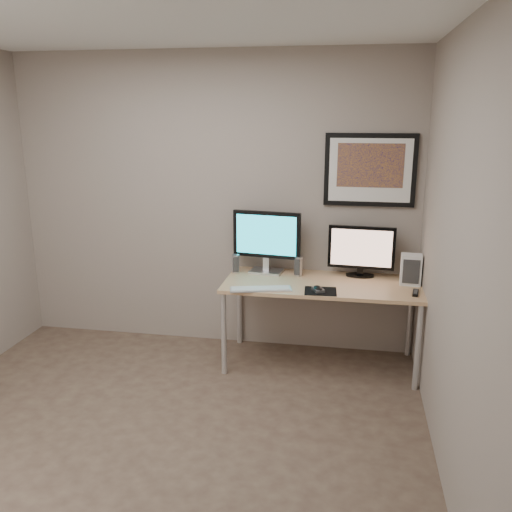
% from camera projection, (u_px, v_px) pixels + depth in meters
% --- Properties ---
extents(floor, '(3.60, 3.60, 0.00)m').
position_uv_depth(floor, '(152.00, 443.00, 3.53)').
color(floor, '#48362D').
rests_on(floor, ground).
extents(room, '(3.60, 3.60, 3.60)m').
position_uv_depth(room, '(164.00, 183.00, 3.53)').
color(room, white).
rests_on(room, ground).
extents(desk, '(1.60, 0.70, 0.73)m').
position_uv_depth(desk, '(322.00, 290.00, 4.47)').
color(desk, '#AD7453').
rests_on(desk, floor).
extents(framed_art, '(0.75, 0.04, 0.60)m').
position_uv_depth(framed_art, '(370.00, 170.00, 4.48)').
color(framed_art, black).
rests_on(framed_art, room).
extents(monitor_large, '(0.59, 0.22, 0.54)m').
position_uv_depth(monitor_large, '(267.00, 239.00, 4.65)').
color(monitor_large, '#BCBCC1').
rests_on(monitor_large, desk).
extents(monitor_tv, '(0.56, 0.14, 0.44)m').
position_uv_depth(monitor_tv, '(361.00, 250.00, 4.55)').
color(monitor_tv, black).
rests_on(monitor_tv, desk).
extents(speaker_left, '(0.08, 0.08, 0.16)m').
position_uv_depth(speaker_left, '(236.00, 264.00, 4.70)').
color(speaker_left, '#BCBCC1').
rests_on(speaker_left, desk).
extents(speaker_right, '(0.08, 0.08, 0.17)m').
position_uv_depth(speaker_right, '(299.00, 266.00, 4.62)').
color(speaker_right, '#BCBCC1').
rests_on(speaker_right, desk).
extents(keyboard, '(0.50, 0.24, 0.02)m').
position_uv_depth(keyboard, '(261.00, 289.00, 4.27)').
color(keyboard, silver).
rests_on(keyboard, desk).
extents(mousepad, '(0.26, 0.24, 0.00)m').
position_uv_depth(mousepad, '(320.00, 291.00, 4.23)').
color(mousepad, black).
rests_on(mousepad, desk).
extents(mouse, '(0.11, 0.13, 0.04)m').
position_uv_depth(mouse, '(318.00, 288.00, 4.23)').
color(mouse, black).
rests_on(mouse, mousepad).
extents(remote, '(0.06, 0.16, 0.02)m').
position_uv_depth(remote, '(416.00, 292.00, 4.17)').
color(remote, black).
rests_on(remote, desk).
extents(fan_unit, '(0.17, 0.13, 0.25)m').
position_uv_depth(fan_unit, '(411.00, 270.00, 4.37)').
color(fan_unit, white).
rests_on(fan_unit, desk).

